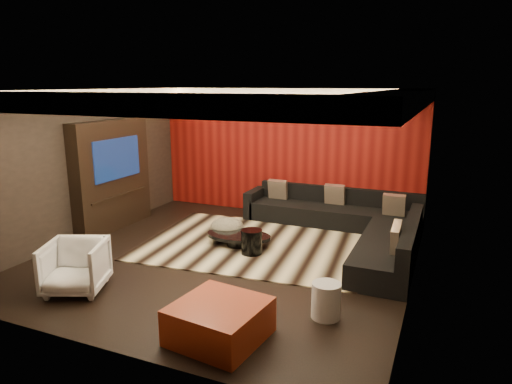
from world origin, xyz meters
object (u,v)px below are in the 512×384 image
at_px(coffee_table, 239,239).
at_px(sectional_sofa, 351,225).
at_px(armchair, 75,267).
at_px(drum_stool, 252,242).
at_px(white_side_table, 326,300).
at_px(orange_ottoman, 219,321).

height_order(coffee_table, sectional_sofa, sectional_sofa).
xyz_separation_m(coffee_table, armchair, (-1.33, -2.60, 0.25)).
xyz_separation_m(drum_stool, armchair, (-1.72, -2.29, 0.14)).
xyz_separation_m(coffee_table, sectional_sofa, (1.79, 1.25, 0.14)).
height_order(white_side_table, orange_ottoman, white_side_table).
height_order(coffee_table, armchair, armchair).
bearing_deg(sectional_sofa, white_side_table, -83.74).
height_order(drum_stool, orange_ottoman, drum_stool).
xyz_separation_m(drum_stool, orange_ottoman, (0.73, -2.60, -0.02)).
bearing_deg(sectional_sofa, coffee_table, -145.11).
bearing_deg(orange_ottoman, white_side_table, 43.65).
height_order(orange_ottoman, sectional_sofa, sectional_sofa).
xyz_separation_m(coffee_table, white_side_table, (2.14, -1.94, 0.11)).
relative_size(drum_stool, orange_ottoman, 0.44).
relative_size(white_side_table, orange_ottoman, 0.47).
xyz_separation_m(coffee_table, orange_ottoman, (1.13, -2.90, 0.10)).
bearing_deg(white_side_table, orange_ottoman, -136.35).
distance_m(coffee_table, sectional_sofa, 2.18).
distance_m(drum_stool, sectional_sofa, 2.09).
height_order(drum_stool, white_side_table, white_side_table).
bearing_deg(sectional_sofa, orange_ottoman, -99.04).
distance_m(coffee_table, armchair, 2.93).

